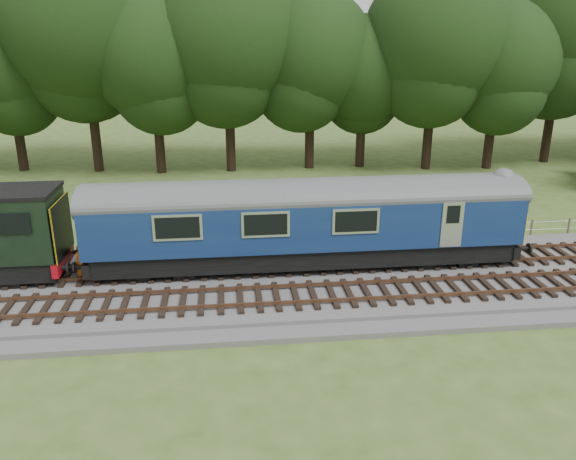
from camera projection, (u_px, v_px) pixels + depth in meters
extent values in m
plane|color=#3E5720|center=(357.00, 284.00, 23.23)|extent=(120.00, 120.00, 0.00)
cube|color=#4C4C4F|center=(358.00, 280.00, 23.17)|extent=(70.00, 7.00, 0.35)
cube|color=brown|center=(354.00, 267.00, 23.71)|extent=(66.50, 0.07, 0.14)
cube|color=brown|center=(347.00, 254.00, 25.05)|extent=(66.50, 0.07, 0.14)
cube|color=brown|center=(372.00, 298.00, 20.89)|extent=(66.50, 0.07, 0.14)
cube|color=brown|center=(363.00, 282.00, 22.24)|extent=(66.50, 0.07, 0.14)
cube|color=black|center=(306.00, 250.00, 23.98)|extent=(17.46, 2.52, 0.85)
cube|color=navy|center=(306.00, 218.00, 23.51)|extent=(18.00, 2.80, 2.05)
cube|color=yellow|center=(509.00, 219.00, 24.58)|extent=(0.06, 2.74, 1.30)
cube|color=black|center=(440.00, 249.00, 24.68)|extent=(2.60, 2.00, 0.55)
cube|color=black|center=(164.00, 260.00, 23.42)|extent=(2.60, 2.00, 0.55)
cube|color=black|center=(27.00, 224.00, 22.28)|extent=(2.40, 2.55, 2.60)
cube|color=#A60C17|center=(63.00, 260.00, 22.93)|extent=(0.25, 2.60, 0.55)
cube|color=yellow|center=(62.00, 228.00, 22.49)|extent=(0.06, 2.55, 2.30)
imported|color=orange|center=(83.00, 263.00, 22.42)|extent=(0.68, 0.56, 1.60)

